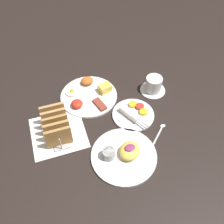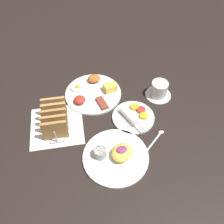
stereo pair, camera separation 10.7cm
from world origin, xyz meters
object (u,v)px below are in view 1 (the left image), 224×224
at_px(toast_rack, 56,125).
at_px(coffee_cup, 153,85).
at_px(plate_condiments, 133,113).
at_px(plate_breakfast, 89,94).
at_px(plate_foreground, 124,154).

distance_m(toast_rack, coffee_cup, 0.49).
bearing_deg(plate_condiments, coffee_cup, 37.18).
bearing_deg(plate_breakfast, plate_foreground, -82.85).
distance_m(plate_foreground, coffee_cup, 0.39).
height_order(plate_breakfast, coffee_cup, coffee_cup).
xyz_separation_m(plate_breakfast, plate_foreground, (0.04, -0.35, 0.00)).
relative_size(plate_condiments, toast_rack, 1.09).
relative_size(plate_foreground, toast_rack, 1.42).
distance_m(plate_condiments, toast_rack, 0.33).
height_order(plate_condiments, coffee_cup, coffee_cup).
bearing_deg(toast_rack, coffee_cup, 12.21).
height_order(plate_breakfast, toast_rack, toast_rack).
relative_size(plate_condiments, coffee_cup, 1.64).
bearing_deg(coffee_cup, plate_breakfast, 168.57).
xyz_separation_m(plate_breakfast, plate_condiments, (0.15, -0.17, -0.00)).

